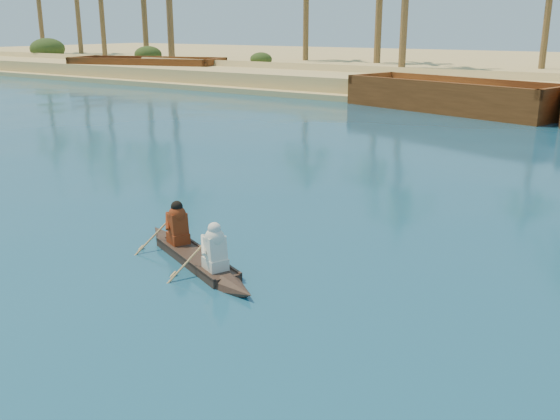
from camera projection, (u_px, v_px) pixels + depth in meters
The scene contains 6 objects.
ground at pixel (64, 179), 18.89m from camera, with size 160.00×160.00×0.00m, color navy.
sandy_embankment at pixel (504, 71), 55.75m from camera, with size 150.00×51.00×1.50m.
shrub_cluster at pixel (442, 74), 43.41m from camera, with size 100.00×6.00×2.40m, color #223513, non-canonical shape.
canoe at pixel (196, 251), 12.13m from camera, with size 4.26×2.27×1.21m.
barge_left at pixel (147, 70), 53.29m from camera, with size 13.74×7.89×2.17m.
barge_mid at pixel (452, 98), 33.80m from camera, with size 12.36×6.69×1.96m.
Camera 1 is at (15.81, -11.42, 4.46)m, focal length 40.00 mm.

